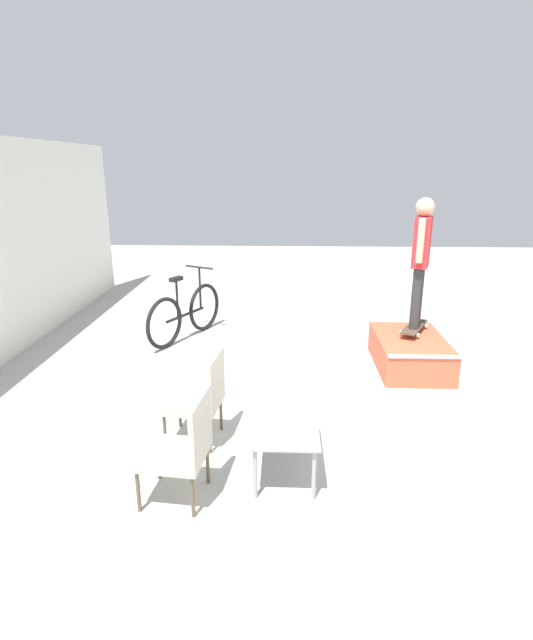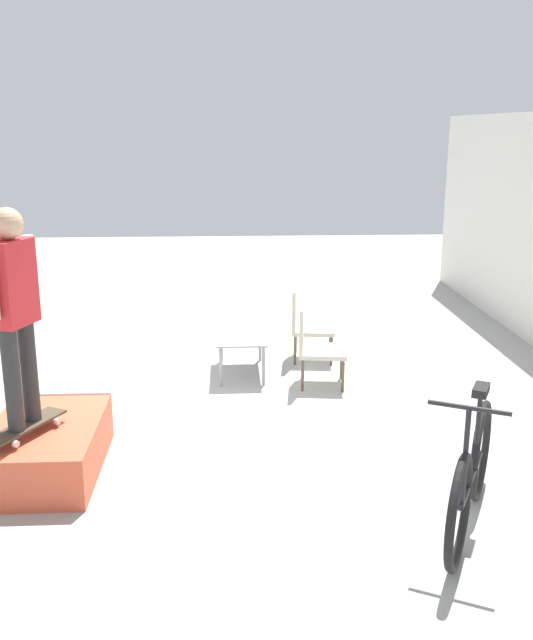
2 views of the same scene
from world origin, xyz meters
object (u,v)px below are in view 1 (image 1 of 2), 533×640
object	(u,v)px
skate_ramp_box	(410,353)
person_skater	(421,253)
bicycle	(186,313)
skateboard_on_ramp	(414,327)
patio_chair_right	(202,395)
patio_chair_left	(184,445)
coffee_table	(285,425)

from	to	relation	value
skate_ramp_box	person_skater	world-z (taller)	person_skater
skate_ramp_box	bicycle	world-z (taller)	bicycle
skateboard_on_ramp	skate_ramp_box	bearing A→B (deg)	-174.59
skateboard_on_ramp	person_skater	xyz separation A→B (m)	(-0.00, -0.00, 1.02)
skate_ramp_box	person_skater	xyz separation A→B (m)	(0.22, -0.09, 1.31)
skateboard_on_ramp	patio_chair_right	bearing A→B (deg)	157.78
person_skater	patio_chair_right	bearing A→B (deg)	149.82
patio_chair_left	bicycle	size ratio (longest dim) A/B	0.57
skateboard_on_ramp	coffee_table	distance (m)	3.16
skateboard_on_ramp	coffee_table	bearing A→B (deg)	173.44
skate_ramp_box	bicycle	size ratio (longest dim) A/B	0.88
patio_chair_left	skateboard_on_ramp	bearing A→B (deg)	146.65
skate_ramp_box	patio_chair_left	bearing A→B (deg)	139.24
skateboard_on_ramp	patio_chair_left	xyz separation A→B (m)	(-3.09, 2.56, -0.01)
patio_chair_right	person_skater	bearing A→B (deg)	137.24
coffee_table	bicycle	distance (m)	3.80
coffee_table	patio_chair_left	distance (m)	0.93
skateboard_on_ramp	bicycle	size ratio (longest dim) A/B	0.48
patio_chair_left	bicycle	distance (m)	4.00
person_skater	coffee_table	size ratio (longest dim) A/B	1.73
patio_chair_left	bicycle	bearing A→B (deg)	-162.79
skate_ramp_box	skateboard_on_ramp	xyz separation A→B (m)	(0.22, -0.09, 0.29)
skateboard_on_ramp	patio_chair_right	xyz separation A→B (m)	(-2.19, 2.56, -0.01)
coffee_table	patio_chair_left	xyz separation A→B (m)	(-0.46, 0.80, 0.07)
skateboard_on_ramp	coffee_table	xyz separation A→B (m)	(-2.63, 1.76, -0.08)
person_skater	patio_chair_left	distance (m)	4.14
skateboard_on_ramp	bicycle	xyz separation A→B (m)	(0.84, 3.32, -0.09)
person_skater	patio_chair_right	size ratio (longest dim) A/B	1.88
skate_ramp_box	patio_chair_left	size ratio (longest dim) A/B	1.55
patio_chair_right	bicycle	size ratio (longest dim) A/B	0.57
person_skater	patio_chair_left	xyz separation A→B (m)	(-3.09, 2.56, -1.03)
skate_ramp_box	patio_chair_left	world-z (taller)	patio_chair_left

